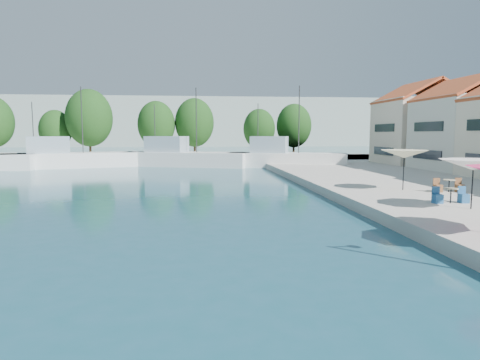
{
  "coord_description": "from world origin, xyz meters",
  "views": [
    {
      "loc": [
        -2.34,
        2.65,
        4.09
      ],
      "look_at": [
        0.08,
        26.0,
        1.56
      ],
      "focal_mm": 32.0,
      "sensor_mm": 36.0,
      "label": 1
    }
  ],
  "objects": [
    {
      "name": "quay_far",
      "position": [
        -8.0,
        67.0,
        0.3
      ],
      "size": [
        90.0,
        16.0,
        0.6
      ],
      "primitive_type": "cube",
      "color": "#AEA99D",
      "rests_on": "ground"
    },
    {
      "name": "hill_west",
      "position": [
        -30.0,
        160.0,
        8.0
      ],
      "size": [
        180.0,
        40.0,
        16.0
      ],
      "primitive_type": "cube",
      "color": "#98A69B",
      "rests_on": "ground"
    },
    {
      "name": "hill_east",
      "position": [
        40.0,
        180.0,
        6.0
      ],
      "size": [
        140.0,
        40.0,
        12.0
      ],
      "primitive_type": "cube",
      "color": "#98A69B",
      "rests_on": "ground"
    },
    {
      "name": "building_05",
      "position": [
        24.0,
        42.0,
        5.26
      ],
      "size": [
        8.4,
        8.8,
        9.7
      ],
      "color": "beige",
      "rests_on": "quay_right"
    },
    {
      "name": "building_06",
      "position": [
        24.0,
        51.0,
        5.5
      ],
      "size": [
        9.0,
        8.8,
        10.2
      ],
      "color": "beige",
      "rests_on": "quay_right"
    },
    {
      "name": "trawler_02",
      "position": [
        -17.98,
        56.34,
        1.07
      ],
      "size": [
        16.0,
        8.71,
        10.2
      ],
      "rotation": [
        0.0,
        0.0,
        0.32
      ],
      "color": "white",
      "rests_on": "ground"
    },
    {
      "name": "trawler_03",
      "position": [
        -4.13,
        57.32,
        1.07
      ],
      "size": [
        16.57,
        9.44,
        10.2
      ],
      "rotation": [
        0.0,
        0.0,
        -0.35
      ],
      "color": "silver",
      "rests_on": "ground"
    },
    {
      "name": "trawler_04",
      "position": [
        8.33,
        53.94,
        1.07
      ],
      "size": [
        14.77,
        8.32,
        10.2
      ],
      "rotation": [
        0.0,
        0.0,
        -0.34
      ],
      "color": "silver",
      "rests_on": "ground"
    },
    {
      "name": "tree_03",
      "position": [
        -23.58,
        70.67,
        4.72
      ],
      "size": [
        4.83,
        4.83,
        7.15
      ],
      "color": "#3F2B19",
      "rests_on": "quay_far"
    },
    {
      "name": "tree_04",
      "position": [
        -18.2,
        69.39,
        6.48
      ],
      "size": [
        6.88,
        6.88,
        10.19
      ],
      "color": "#3F2B19",
      "rests_on": "quay_far"
    },
    {
      "name": "tree_05",
      "position": [
        -8.43,
        71.0,
        5.58
      ],
      "size": [
        5.83,
        5.83,
        8.63
      ],
      "color": "#3F2B19",
      "rests_on": "quay_far"
    },
    {
      "name": "tree_06",
      "position": [
        -2.48,
        71.74,
        5.89
      ],
      "size": [
        6.19,
        6.19,
        9.17
      ],
      "color": "#3F2B19",
      "rests_on": "quay_far"
    },
    {
      "name": "tree_07",
      "position": [
        7.67,
        69.86,
        4.89
      ],
      "size": [
        5.03,
        5.03,
        7.44
      ],
      "color": "#3F2B19",
      "rests_on": "quay_far"
    },
    {
      "name": "tree_08",
      "position": [
        13.6,
        71.35,
        5.44
      ],
      "size": [
        5.66,
        5.66,
        8.38
      ],
      "color": "#3F2B19",
      "rests_on": "quay_far"
    },
    {
      "name": "umbrella_white",
      "position": [
        10.47,
        21.19,
        2.67
      ],
      "size": [
        3.13,
        3.13,
        2.32
      ],
      "color": "black",
      "rests_on": "quay_right"
    },
    {
      "name": "umbrella_cream",
      "position": [
        10.6,
        28.08,
        2.85
      ],
      "size": [
        2.97,
        2.97,
        2.5
      ],
      "color": "black",
      "rests_on": "quay_right"
    },
    {
      "name": "cafe_table_02",
      "position": [
        10.5,
        22.86,
        0.89
      ],
      "size": [
        1.82,
        0.7,
        0.76
      ],
      "color": "black",
      "rests_on": "quay_right"
    },
    {
      "name": "cafe_table_03",
      "position": [
        12.84,
        26.78,
        0.89
      ],
      "size": [
        1.82,
        0.7,
        0.76
      ],
      "color": "black",
      "rests_on": "quay_right"
    }
  ]
}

